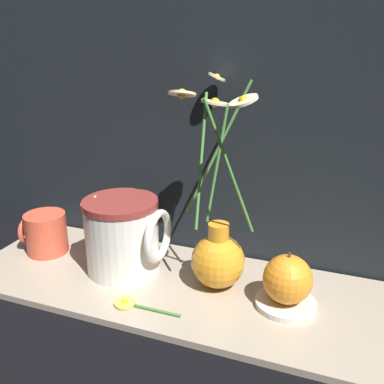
{
  "coord_description": "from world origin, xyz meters",
  "views": [
    {
      "loc": [
        0.25,
        -0.62,
        0.43
      ],
      "look_at": [
        0.02,
        0.0,
        0.19
      ],
      "focal_mm": 40.0,
      "sensor_mm": 36.0,
      "label": 1
    }
  ],
  "objects_px": {
    "vase_with_flowers": "(218,252)",
    "orange_fruit": "(287,279)",
    "yellow_mug": "(45,233)",
    "ceramic_pitcher": "(123,233)"
  },
  "relations": [
    {
      "from": "vase_with_flowers",
      "to": "orange_fruit",
      "type": "height_order",
      "value": "vase_with_flowers"
    },
    {
      "from": "vase_with_flowers",
      "to": "yellow_mug",
      "type": "height_order",
      "value": "vase_with_flowers"
    },
    {
      "from": "vase_with_flowers",
      "to": "ceramic_pitcher",
      "type": "relative_size",
      "value": 2.21
    },
    {
      "from": "yellow_mug",
      "to": "orange_fruit",
      "type": "relative_size",
      "value": 1.04
    },
    {
      "from": "ceramic_pitcher",
      "to": "vase_with_flowers",
      "type": "bearing_deg",
      "value": 3.06
    },
    {
      "from": "vase_with_flowers",
      "to": "ceramic_pitcher",
      "type": "height_order",
      "value": "vase_with_flowers"
    },
    {
      "from": "yellow_mug",
      "to": "ceramic_pitcher",
      "type": "xyz_separation_m",
      "value": [
        0.19,
        -0.01,
        0.04
      ]
    },
    {
      "from": "yellow_mug",
      "to": "vase_with_flowers",
      "type": "bearing_deg",
      "value": 0.36
    },
    {
      "from": "orange_fruit",
      "to": "ceramic_pitcher",
      "type": "bearing_deg",
      "value": 177.65
    },
    {
      "from": "vase_with_flowers",
      "to": "orange_fruit",
      "type": "distance_m",
      "value": 0.13
    }
  ]
}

